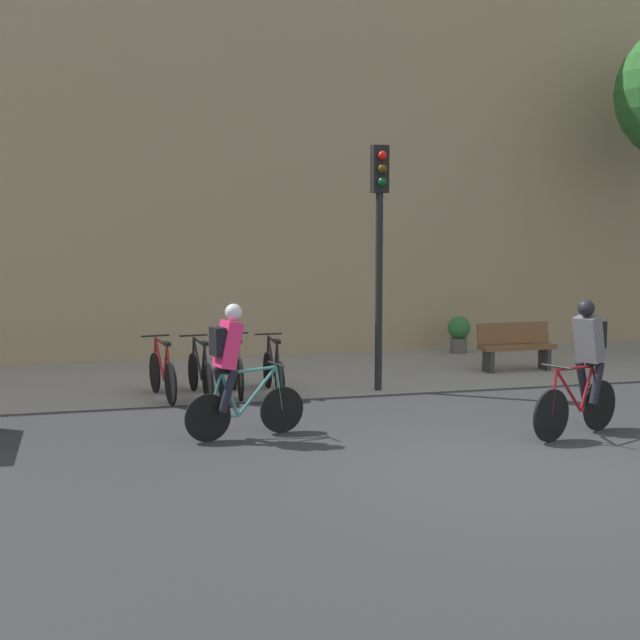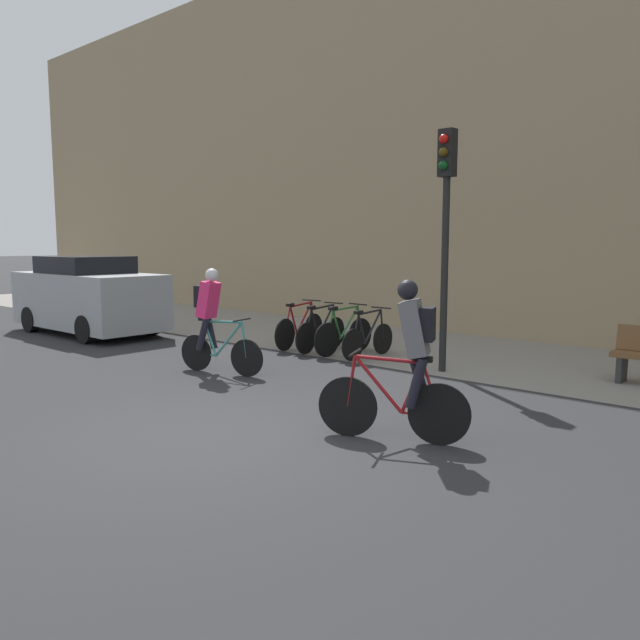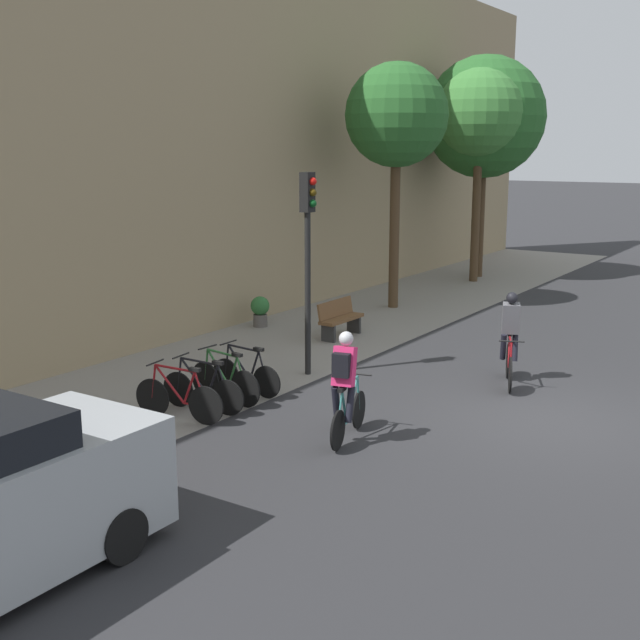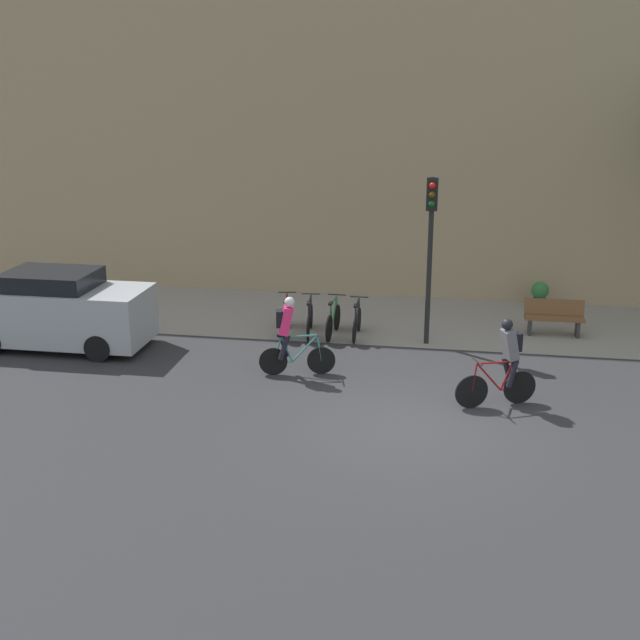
{
  "view_description": "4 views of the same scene",
  "coord_description": "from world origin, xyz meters",
  "px_view_note": "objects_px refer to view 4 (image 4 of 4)",
  "views": [
    {
      "loc": [
        -4.55,
        -8.9,
        2.81
      ],
      "look_at": [
        -1.08,
        4.23,
        1.28
      ],
      "focal_mm": 50.0,
      "sensor_mm": 36.0,
      "label": 1
    },
    {
      "loc": [
        5.39,
        -4.28,
        2.17
      ],
      "look_at": [
        -1.95,
        4.05,
        0.79
      ],
      "focal_mm": 35.0,
      "sensor_mm": 36.0,
      "label": 2
    },
    {
      "loc": [
        -12.73,
        -3.87,
        4.43
      ],
      "look_at": [
        -1.38,
        3.62,
        1.52
      ],
      "focal_mm": 45.0,
      "sensor_mm": 36.0,
      "label": 3
    },
    {
      "loc": [
        0.61,
        -13.72,
        6.26
      ],
      "look_at": [
        -2.2,
        2.89,
        1.07
      ],
      "focal_mm": 45.0,
      "sensor_mm": 36.0,
      "label": 4
    }
  ],
  "objects_px": {
    "parked_bike_1": "(310,320)",
    "bench": "(554,317)",
    "parked_bike_0": "(286,318)",
    "parked_car": "(58,310)",
    "traffic_light_pole": "(431,232)",
    "parked_bike_2": "(333,320)",
    "cyclist_pink": "(289,333)",
    "parked_bike_3": "(357,322)",
    "potted_plant": "(540,294)",
    "cyclist_grey": "(506,360)"
  },
  "relations": [
    {
      "from": "parked_bike_0",
      "to": "potted_plant",
      "type": "distance_m",
      "value": 7.25
    },
    {
      "from": "parked_bike_1",
      "to": "traffic_light_pole",
      "type": "bearing_deg",
      "value": -4.2
    },
    {
      "from": "parked_bike_0",
      "to": "parked_car",
      "type": "height_order",
      "value": "parked_car"
    },
    {
      "from": "parked_bike_1",
      "to": "traffic_light_pole",
      "type": "distance_m",
      "value": 3.75
    },
    {
      "from": "cyclist_pink",
      "to": "traffic_light_pole",
      "type": "distance_m",
      "value": 4.27
    },
    {
      "from": "parked_bike_2",
      "to": "traffic_light_pole",
      "type": "bearing_deg",
      "value": -5.31
    },
    {
      "from": "parked_bike_3",
      "to": "traffic_light_pole",
      "type": "xyz_separation_m",
      "value": [
        1.72,
        -0.21,
        2.37
      ]
    },
    {
      "from": "potted_plant",
      "to": "bench",
      "type": "bearing_deg",
      "value": -86.46
    },
    {
      "from": "potted_plant",
      "to": "parked_car",
      "type": "bearing_deg",
      "value": -155.95
    },
    {
      "from": "cyclist_grey",
      "to": "parked_bike_0",
      "type": "bearing_deg",
      "value": 143.81
    },
    {
      "from": "parked_bike_2",
      "to": "parked_car",
      "type": "height_order",
      "value": "parked_car"
    },
    {
      "from": "parked_bike_2",
      "to": "traffic_light_pole",
      "type": "distance_m",
      "value": 3.31
    },
    {
      "from": "cyclist_pink",
      "to": "cyclist_grey",
      "type": "distance_m",
      "value": 4.59
    },
    {
      "from": "potted_plant",
      "to": "parked_bike_1",
      "type": "bearing_deg",
      "value": -150.79
    },
    {
      "from": "traffic_light_pole",
      "to": "parked_car",
      "type": "height_order",
      "value": "traffic_light_pole"
    },
    {
      "from": "parked_bike_2",
      "to": "parked_bike_1",
      "type": "bearing_deg",
      "value": -179.86
    },
    {
      "from": "parked_bike_0",
      "to": "traffic_light_pole",
      "type": "bearing_deg",
      "value": -3.5
    },
    {
      "from": "parked_bike_1",
      "to": "parked_bike_2",
      "type": "xyz_separation_m",
      "value": [
        0.59,
        0.0,
        0.01
      ]
    },
    {
      "from": "cyclist_pink",
      "to": "traffic_light_pole",
      "type": "bearing_deg",
      "value": 42.59
    },
    {
      "from": "parked_bike_3",
      "to": "parked_car",
      "type": "bearing_deg",
      "value": -164.67
    },
    {
      "from": "cyclist_pink",
      "to": "potted_plant",
      "type": "bearing_deg",
      "value": 46.47
    },
    {
      "from": "cyclist_pink",
      "to": "parked_bike_0",
      "type": "distance_m",
      "value": 2.96
    },
    {
      "from": "parked_bike_3",
      "to": "potted_plant",
      "type": "distance_m",
      "value": 5.72
    },
    {
      "from": "cyclist_pink",
      "to": "parked_bike_3",
      "type": "distance_m",
      "value": 3.1
    },
    {
      "from": "cyclist_pink",
      "to": "parked_bike_2",
      "type": "distance_m",
      "value": 2.94
    },
    {
      "from": "potted_plant",
      "to": "cyclist_pink",
      "type": "bearing_deg",
      "value": -133.53
    },
    {
      "from": "cyclist_pink",
      "to": "parked_car",
      "type": "relative_size",
      "value": 0.41
    },
    {
      "from": "parked_bike_2",
      "to": "potted_plant",
      "type": "height_order",
      "value": "parked_bike_2"
    },
    {
      "from": "parked_bike_2",
      "to": "bench",
      "type": "height_order",
      "value": "parked_bike_2"
    },
    {
      "from": "cyclist_pink",
      "to": "parked_bike_1",
      "type": "height_order",
      "value": "cyclist_pink"
    },
    {
      "from": "bench",
      "to": "potted_plant",
      "type": "bearing_deg",
      "value": 93.54
    },
    {
      "from": "parked_car",
      "to": "potted_plant",
      "type": "xyz_separation_m",
      "value": [
        11.6,
        5.18,
        -0.46
      ]
    },
    {
      "from": "cyclist_grey",
      "to": "traffic_light_pole",
      "type": "bearing_deg",
      "value": 114.84
    },
    {
      "from": "potted_plant",
      "to": "traffic_light_pole",
      "type": "bearing_deg",
      "value": -130.25
    },
    {
      "from": "cyclist_pink",
      "to": "parked_bike_1",
      "type": "distance_m",
      "value": 2.89
    },
    {
      "from": "parked_car",
      "to": "parked_bike_3",
      "type": "bearing_deg",
      "value": 15.33
    },
    {
      "from": "cyclist_grey",
      "to": "bench",
      "type": "xyz_separation_m",
      "value": [
        1.46,
        4.76,
        -0.48
      ]
    },
    {
      "from": "bench",
      "to": "parked_car",
      "type": "xyz_separation_m",
      "value": [
        -11.74,
        -2.88,
        0.44
      ]
    },
    {
      "from": "parked_bike_1",
      "to": "bench",
      "type": "distance_m",
      "value": 6.09
    },
    {
      "from": "parked_car",
      "to": "cyclist_pink",
      "type": "bearing_deg",
      "value": -9.22
    },
    {
      "from": "parked_bike_0",
      "to": "potted_plant",
      "type": "xyz_separation_m",
      "value": [
        6.46,
        3.28,
        0.04
      ]
    },
    {
      "from": "parked_bike_3",
      "to": "potted_plant",
      "type": "bearing_deg",
      "value": 35.01
    },
    {
      "from": "cyclist_grey",
      "to": "cyclist_pink",
      "type": "bearing_deg",
      "value": 168.27
    },
    {
      "from": "traffic_light_pole",
      "to": "bench",
      "type": "distance_m",
      "value": 4.04
    },
    {
      "from": "parked_bike_1",
      "to": "traffic_light_pole",
      "type": "xyz_separation_m",
      "value": [
        2.91,
        -0.21,
        2.36
      ]
    },
    {
      "from": "parked_bike_1",
      "to": "parked_bike_3",
      "type": "xyz_separation_m",
      "value": [
        1.19,
        0.0,
        -0.01
      ]
    },
    {
      "from": "traffic_light_pole",
      "to": "potted_plant",
      "type": "xyz_separation_m",
      "value": [
        2.96,
        3.5,
        -2.31
      ]
    },
    {
      "from": "parked_bike_1",
      "to": "parked_bike_2",
      "type": "height_order",
      "value": "parked_bike_2"
    },
    {
      "from": "cyclist_pink",
      "to": "parked_bike_3",
      "type": "xyz_separation_m",
      "value": [
        1.13,
        2.83,
        -0.57
      ]
    },
    {
      "from": "cyclist_pink",
      "to": "traffic_light_pole",
      "type": "height_order",
      "value": "traffic_light_pole"
    }
  ]
}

